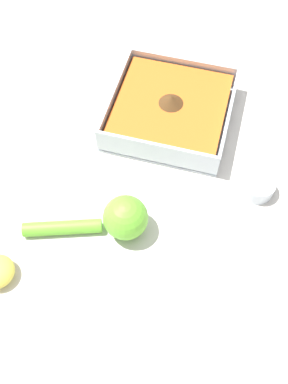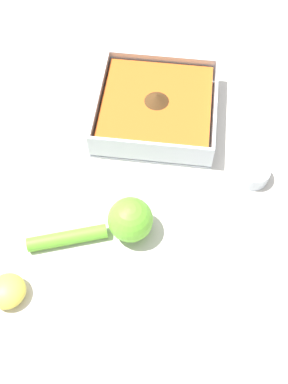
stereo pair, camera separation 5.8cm
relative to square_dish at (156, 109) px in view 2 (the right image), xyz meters
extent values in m
plane|color=beige|center=(-0.02, -0.03, -0.02)|extent=(4.00, 4.00, 0.00)
cube|color=silver|center=(0.00, 0.00, -0.02)|extent=(0.23, 0.23, 0.01)
cube|color=silver|center=(0.00, 0.11, 0.01)|extent=(0.23, 0.01, 0.05)
cube|color=silver|center=(0.00, -0.11, 0.01)|extent=(0.23, 0.01, 0.05)
cube|color=silver|center=(0.11, 0.00, 0.01)|extent=(0.01, 0.22, 0.05)
cube|color=silver|center=(-0.11, 0.00, 0.01)|extent=(0.01, 0.22, 0.05)
cube|color=orange|center=(0.00, 0.00, 0.00)|extent=(0.21, 0.21, 0.04)
cone|color=#4C3319|center=(0.00, 0.00, 0.03)|extent=(0.05, 0.05, 0.02)
cylinder|color=silver|center=(0.19, -0.13, -0.01)|extent=(0.06, 0.06, 0.03)
cylinder|color=#4C3319|center=(0.19, -0.13, -0.01)|extent=(0.05, 0.05, 0.02)
sphere|color=#6BC633|center=(-0.02, -0.26, 0.01)|extent=(0.08, 0.08, 0.08)
cylinder|color=#6BC633|center=(-0.12, -0.30, -0.01)|extent=(0.14, 0.07, 0.02)
ellipsoid|color=#EFDB4C|center=(-0.20, -0.40, -0.01)|extent=(0.06, 0.06, 0.03)
camera|label=1|loc=(0.11, -0.59, 0.68)|focal=42.00mm
camera|label=2|loc=(0.05, -0.61, 0.68)|focal=42.00mm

